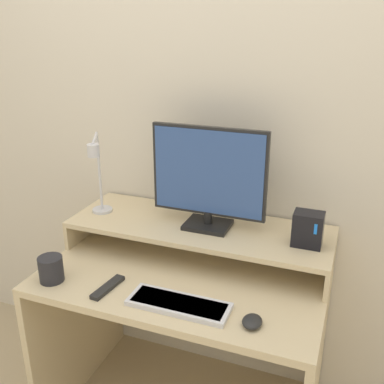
% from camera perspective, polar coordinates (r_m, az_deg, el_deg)
% --- Properties ---
extents(wall_back, '(6.00, 0.05, 2.50)m').
position_cam_1_polar(wall_back, '(2.03, 3.28, 7.83)').
color(wall_back, beige).
rests_on(wall_back, ground_plane).
extents(desk, '(1.13, 0.73, 0.75)m').
position_cam_1_polar(desk, '(1.99, -0.84, -15.53)').
color(desk, beige).
rests_on(desk, ground_plane).
extents(monitor_shelf, '(1.13, 0.39, 0.13)m').
position_cam_1_polar(monitor_shelf, '(1.95, 0.95, -4.71)').
color(monitor_shelf, beige).
rests_on(monitor_shelf, desk).
extents(monitor, '(0.49, 0.15, 0.43)m').
position_cam_1_polar(monitor, '(1.84, 2.11, 1.90)').
color(monitor, black).
rests_on(monitor, monitor_shelf).
extents(desk_lamp, '(0.16, 0.24, 0.37)m').
position_cam_1_polar(desk_lamp, '(1.96, -11.86, 2.12)').
color(desk_lamp, silver).
rests_on(desk_lamp, monitor_shelf).
extents(router_dock, '(0.12, 0.09, 0.14)m').
position_cam_1_polar(router_dock, '(1.80, 14.50, -4.59)').
color(router_dock, black).
rests_on(router_dock, monitor_shelf).
extents(keyboard, '(0.37, 0.13, 0.02)m').
position_cam_1_polar(keyboard, '(1.65, -1.69, -14.03)').
color(keyboard, silver).
rests_on(keyboard, desk).
extents(mouse, '(0.07, 0.09, 0.03)m').
position_cam_1_polar(mouse, '(1.58, 7.65, -15.99)').
color(mouse, black).
rests_on(mouse, desk).
extents(remote_control, '(0.06, 0.17, 0.02)m').
position_cam_1_polar(remote_control, '(1.77, -10.65, -11.80)').
color(remote_control, black).
rests_on(remote_control, desk).
extents(mug, '(0.10, 0.10, 0.10)m').
position_cam_1_polar(mug, '(1.86, -17.47, -9.31)').
color(mug, '#232328').
rests_on(mug, desk).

